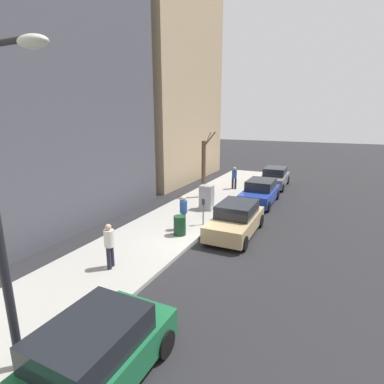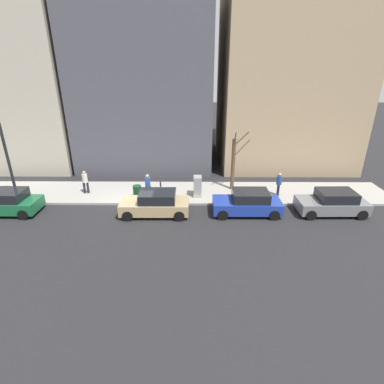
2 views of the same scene
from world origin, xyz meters
TOP-DOWN VIEW (x-y plane):
  - ground_plane at (0.00, 0.00)m, footprint 120.00×120.00m
  - sidewalk at (2.00, 0.00)m, footprint 4.00×36.00m
  - parked_car_grey at (-1.08, -12.70)m, footprint 1.98×4.23m
  - parked_car_blue at (-1.13, -7.40)m, footprint 1.92×4.20m
  - parked_car_tan at (-1.30, -1.68)m, footprint 1.94×4.21m
  - parked_car_green at (-1.18, 7.74)m, footprint 1.96×4.22m
  - parking_meter at (0.45, -1.83)m, footprint 0.14×0.10m
  - utility_box at (1.30, -4.30)m, footprint 0.83×0.61m
  - streetlamp at (0.28, 8.02)m, footprint 1.97×0.32m
  - bare_tree at (2.60, -6.90)m, footprint 1.32×1.32m
  - trash_bin at (0.90, -0.15)m, footprint 0.56×0.56m
  - pedestrian_near_meter at (1.41, -9.97)m, footprint 0.40×0.36m
  - pedestrian_midblock at (1.07, -0.88)m, footprint 0.36×0.36m
  - pedestrian_far_corner at (1.72, 3.66)m, footprint 0.36×0.39m
  - office_tower_left at (11.19, -12.26)m, footprint 11.38×11.38m
  - office_block_center at (11.22, 0.23)m, footprint 11.45×11.45m

SIDE VIEW (x-z plane):
  - ground_plane at x=0.00m, z-range 0.00..0.00m
  - sidewalk at x=2.00m, z-range 0.00..0.15m
  - trash_bin at x=0.90m, z-range 0.15..1.05m
  - parked_car_grey at x=-1.08m, z-range -0.02..1.50m
  - parked_car_blue at x=-1.13m, z-range -0.02..1.50m
  - parked_car_tan at x=-1.30m, z-range -0.02..1.50m
  - parked_car_green at x=-1.18m, z-range -0.02..1.50m
  - utility_box at x=1.30m, z-range 0.13..1.56m
  - parking_meter at x=0.45m, z-range 0.30..1.65m
  - pedestrian_near_meter at x=1.41m, z-range 0.26..1.92m
  - pedestrian_midblock at x=1.07m, z-range 0.26..1.92m
  - pedestrian_far_corner at x=1.72m, z-range 0.26..1.92m
  - bare_tree at x=2.60m, z-range -0.02..4.36m
  - streetlamp at x=0.28m, z-range 0.77..7.27m
  - office_block_center at x=11.22m, z-range 0.00..14.48m
  - office_tower_left at x=11.19m, z-range 0.00..24.01m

